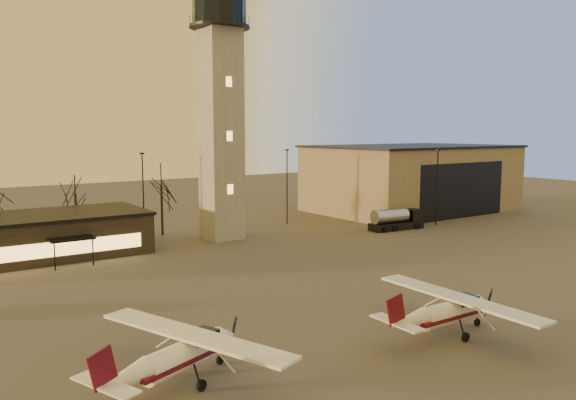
{
  "coord_description": "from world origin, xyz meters",
  "views": [
    {
      "loc": [
        -30.73,
        -27.68,
        12.63
      ],
      "look_at": [
        -2.44,
        13.0,
        6.47
      ],
      "focal_mm": 35.0,
      "sensor_mm": 36.0,
      "label": 1
    }
  ],
  "objects_px": {
    "terminal": "(13,238)",
    "hangar": "(411,178)",
    "cessna_rear": "(188,358)",
    "fuel_truck": "(396,221)",
    "control_tower": "(221,98)",
    "cessna_front": "(453,316)"
  },
  "relations": [
    {
      "from": "hangar",
      "to": "cessna_front",
      "type": "xyz_separation_m",
      "value": [
        -38.95,
        -39.77,
        -4.01
      ]
    },
    {
      "from": "control_tower",
      "to": "hangar",
      "type": "bearing_deg",
      "value": 6.31
    },
    {
      "from": "hangar",
      "to": "fuel_truck",
      "type": "height_order",
      "value": "hangar"
    },
    {
      "from": "hangar",
      "to": "cessna_rear",
      "type": "relative_size",
      "value": 2.53
    },
    {
      "from": "fuel_truck",
      "to": "cessna_front",
      "type": "bearing_deg",
      "value": -123.86
    },
    {
      "from": "cessna_front",
      "to": "cessna_rear",
      "type": "bearing_deg",
      "value": 169.56
    },
    {
      "from": "hangar",
      "to": "fuel_truck",
      "type": "distance_m",
      "value": 19.15
    },
    {
      "from": "control_tower",
      "to": "cessna_rear",
      "type": "bearing_deg",
      "value": -120.85
    },
    {
      "from": "control_tower",
      "to": "cessna_front",
      "type": "bearing_deg",
      "value": -94.72
    },
    {
      "from": "cessna_rear",
      "to": "fuel_truck",
      "type": "bearing_deg",
      "value": 11.69
    },
    {
      "from": "terminal",
      "to": "cessna_rear",
      "type": "relative_size",
      "value": 2.1
    },
    {
      "from": "hangar",
      "to": "fuel_truck",
      "type": "bearing_deg",
      "value": -142.63
    },
    {
      "from": "cessna_rear",
      "to": "cessna_front",
      "type": "bearing_deg",
      "value": -31.52
    },
    {
      "from": "fuel_truck",
      "to": "terminal",
      "type": "bearing_deg",
      "value": 174.17
    },
    {
      "from": "hangar",
      "to": "cessna_front",
      "type": "bearing_deg",
      "value": -134.4
    },
    {
      "from": "cessna_front",
      "to": "control_tower",
      "type": "bearing_deg",
      "value": 86.3
    },
    {
      "from": "hangar",
      "to": "control_tower",
      "type": "bearing_deg",
      "value": -173.69
    },
    {
      "from": "control_tower",
      "to": "cessna_rear",
      "type": "height_order",
      "value": "control_tower"
    },
    {
      "from": "cessna_rear",
      "to": "hangar",
      "type": "bearing_deg",
      "value": 13.27
    },
    {
      "from": "cessna_rear",
      "to": "fuel_truck",
      "type": "distance_m",
      "value": 47.65
    },
    {
      "from": "cessna_front",
      "to": "fuel_truck",
      "type": "distance_m",
      "value": 37.25
    },
    {
      "from": "terminal",
      "to": "hangar",
      "type": "bearing_deg",
      "value": 1.97
    }
  ]
}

